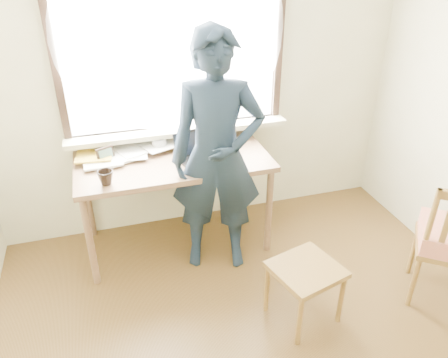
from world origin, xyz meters
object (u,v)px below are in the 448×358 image
object	(u,v)px
desk	(174,168)
laptop	(196,152)
work_chair	(306,275)
person	(217,157)
mug_white	(159,144)
mug_dark	(106,178)

from	to	relation	value
desk	laptop	distance (m)	0.23
work_chair	person	xyz separation A→B (m)	(-0.39, 0.78, 0.57)
laptop	mug_white	distance (m)	0.35
desk	person	xyz separation A→B (m)	(0.27, -0.31, 0.21)
mug_dark	person	size ratio (longest dim) A/B	0.06
laptop	person	distance (m)	0.30
mug_dark	person	world-z (taller)	person
work_chair	laptop	bearing A→B (deg)	114.71
laptop	work_chair	distance (m)	1.26
person	mug_white	bearing A→B (deg)	138.16
desk	mug_white	world-z (taller)	mug_white
desk	laptop	world-z (taller)	laptop
mug_white	person	size ratio (longest dim) A/B	0.07
laptop	mug_dark	size ratio (longest dim) A/B	3.24
desk	work_chair	distance (m)	1.32
mug_white	work_chair	size ratio (longest dim) A/B	0.24
desk	person	world-z (taller)	person
laptop	person	world-z (taller)	person
mug_white	mug_dark	xyz separation A→B (m)	(-0.45, -0.47, 0.00)
work_chair	person	distance (m)	1.04
mug_dark	mug_white	bearing A→B (deg)	45.68
laptop	mug_white	size ratio (longest dim) A/B	2.96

